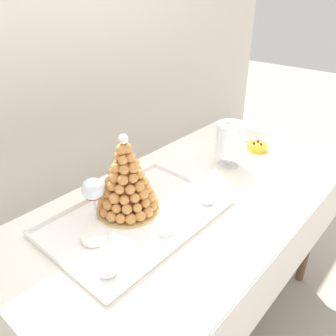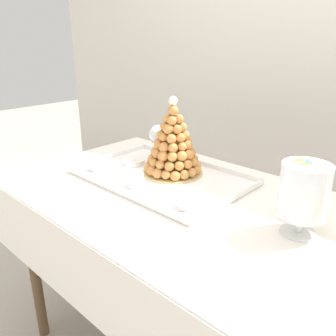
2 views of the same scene
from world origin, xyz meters
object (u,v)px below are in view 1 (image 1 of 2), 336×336
Objects in this scene: serving_tray at (137,217)px; dessert_cup_left at (107,266)px; dessert_cup_centre at (207,197)px; fruit_tart_plate at (257,149)px; croquembouche at (126,182)px; macaron_goblet at (230,140)px; creme_brulee_ramekin at (94,236)px; dessert_cup_mid_left at (165,227)px; wine_glass at (93,191)px.

dessert_cup_left is (-0.24, -0.12, 0.03)m from serving_tray.
dessert_cup_centre reaches higher than fruit_tart_plate.
croquembouche reaches higher than macaron_goblet.
serving_tray is 7.35× the size of creme_brulee_ramekin.
dessert_cup_mid_left is 1.13× the size of dessert_cup_centre.
fruit_tart_plate is (0.53, 0.08, -0.02)m from dessert_cup_centre.
dessert_cup_mid_left reaches higher than fruit_tart_plate.
croquembouche is 5.11× the size of dessert_cup_mid_left.
dessert_cup_left is 0.27m from wine_glass.
wine_glass reaches higher than serving_tray.
croquembouche is 3.45× the size of creme_brulee_ramekin.
fruit_tart_plate is at bearing 3.84° from dessert_cup_left.
serving_tray is at bearing 90.29° from dessert_cup_mid_left.
creme_brulee_ramekin is 0.15m from wine_glass.
dessert_cup_left is 1.10× the size of dessert_cup_centre.
dessert_cup_centre is at bearing -161.42° from macaron_goblet.
fruit_tart_plate is at bearing -4.63° from creme_brulee_ramekin.
macaron_goblet is at bearing -2.95° from serving_tray.
dessert_cup_centre is at bearing -171.81° from fruit_tart_plate.
dessert_cup_mid_left is at bearing -1.84° from dessert_cup_left.
dessert_cup_left is 0.48m from dessert_cup_centre.
dessert_cup_mid_left is 0.77m from fruit_tart_plate.
dessert_cup_mid_left is 0.23m from creme_brulee_ramekin.
macaron_goblet is at bearing 6.96° from dessert_cup_left.
creme_brulee_ramekin is (-0.41, 0.15, -0.01)m from dessert_cup_centre.
fruit_tart_plate is at bearing 5.61° from dessert_cup_mid_left.
wine_glass is (0.07, 0.07, 0.11)m from creme_brulee_ramekin.
dessert_cup_left is 0.66× the size of creme_brulee_ramekin.
croquembouche is (0.01, 0.06, 0.12)m from serving_tray.
creme_brulee_ramekin is at bearing 176.23° from macaron_goblet.
dessert_cup_centre is 0.25× the size of fruit_tart_plate.
macaron_goblet is at bearing -3.77° from creme_brulee_ramekin.
creme_brulee_ramekin is at bearing -169.04° from croquembouche.
croquembouche is at bearing 171.24° from macaron_goblet.
croquembouche is 0.55m from macaron_goblet.
croquembouche reaches higher than wine_glass.
fruit_tart_plate is at bearing -9.70° from wine_glass.
fruit_tart_plate is at bearing 8.19° from dessert_cup_centre.
dessert_cup_centre is (0.48, -0.01, -0.00)m from dessert_cup_left.
macaron_goblet is at bearing -8.76° from croquembouche.
serving_tray is at bearing 177.05° from macaron_goblet.
dessert_cup_left is at bearing -114.01° from creme_brulee_ramekin.
croquembouche is at bearing 87.74° from dessert_cup_mid_left.
dessert_cup_left is 0.24m from dessert_cup_mid_left.
creme_brulee_ramekin is at bearing 139.27° from dessert_cup_mid_left.
dessert_cup_mid_left is at bearing -64.56° from wine_glass.
creme_brulee_ramekin is at bearing 175.37° from fruit_tart_plate.
dessert_cup_left reaches higher than dessert_cup_mid_left.
wine_glass is (0.13, 0.22, 0.09)m from dessert_cup_left.
fruit_tart_plate reaches higher than creme_brulee_ramekin.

